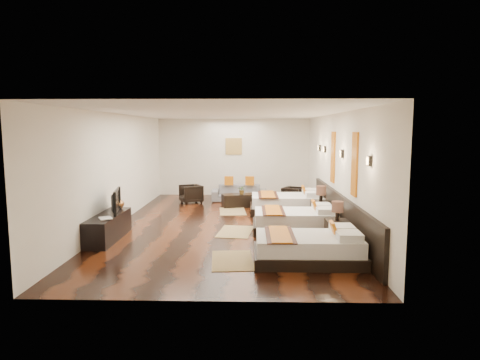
{
  "coord_description": "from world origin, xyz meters",
  "views": [
    {
      "loc": [
        0.62,
        -10.25,
        2.39
      ],
      "look_at": [
        0.34,
        0.31,
        1.1
      ],
      "focal_mm": 30.7,
      "sensor_mm": 36.0,
      "label": 1
    }
  ],
  "objects_px": {
    "book": "(99,219)",
    "figurine": "(118,202)",
    "bed_mid": "(296,220)",
    "armchair_left": "(191,194)",
    "coffee_table": "(238,200)",
    "tv_console": "(108,227)",
    "table_plant": "(242,190)",
    "bed_near": "(309,248)",
    "nightstand_b": "(321,210)",
    "tv": "(113,201)",
    "sofa": "(239,193)",
    "armchair_right": "(293,195)",
    "bed_far": "(288,204)",
    "nightstand_a": "(337,229)"
  },
  "relations": [
    {
      "from": "book",
      "to": "armchair_right",
      "type": "bearing_deg",
      "value": 48.15
    },
    {
      "from": "table_plant",
      "to": "bed_mid",
      "type": "bearing_deg",
      "value": -66.22
    },
    {
      "from": "bed_near",
      "to": "tv_console",
      "type": "distance_m",
      "value": 4.42
    },
    {
      "from": "nightstand_a",
      "to": "sofa",
      "type": "relative_size",
      "value": 0.49
    },
    {
      "from": "tv",
      "to": "armchair_left",
      "type": "height_order",
      "value": "tv"
    },
    {
      "from": "bed_far",
      "to": "tv",
      "type": "bearing_deg",
      "value": -146.02
    },
    {
      "from": "sofa",
      "to": "armchair_left",
      "type": "bearing_deg",
      "value": -166.57
    },
    {
      "from": "tv",
      "to": "figurine",
      "type": "bearing_deg",
      "value": -5.31
    },
    {
      "from": "armchair_right",
      "to": "table_plant",
      "type": "relative_size",
      "value": 2.17
    },
    {
      "from": "bed_far",
      "to": "armchair_left",
      "type": "bearing_deg",
      "value": 152.85
    },
    {
      "from": "bed_near",
      "to": "nightstand_a",
      "type": "bearing_deg",
      "value": 57.92
    },
    {
      "from": "bed_mid",
      "to": "table_plant",
      "type": "distance_m",
      "value": 3.33
    },
    {
      "from": "bed_mid",
      "to": "table_plant",
      "type": "relative_size",
      "value": 7.03
    },
    {
      "from": "tv",
      "to": "sofa",
      "type": "distance_m",
      "value": 5.52
    },
    {
      "from": "figurine",
      "to": "armchair_right",
      "type": "relative_size",
      "value": 0.51
    },
    {
      "from": "bed_near",
      "to": "armchair_right",
      "type": "distance_m",
      "value": 5.94
    },
    {
      "from": "bed_mid",
      "to": "figurine",
      "type": "xyz_separation_m",
      "value": [
        -4.19,
        -0.16,
        0.45
      ]
    },
    {
      "from": "armchair_right",
      "to": "bed_far",
      "type": "bearing_deg",
      "value": -165.26
    },
    {
      "from": "nightstand_a",
      "to": "tv_console",
      "type": "bearing_deg",
      "value": 177.55
    },
    {
      "from": "bed_mid",
      "to": "book",
      "type": "distance_m",
      "value": 4.42
    },
    {
      "from": "nightstand_b",
      "to": "book",
      "type": "xyz_separation_m",
      "value": [
        -4.94,
        -2.32,
        0.23
      ]
    },
    {
      "from": "bed_mid",
      "to": "nightstand_b",
      "type": "xyz_separation_m",
      "value": [
        0.75,
        0.97,
        0.08
      ]
    },
    {
      "from": "armchair_right",
      "to": "bed_mid",
      "type": "bearing_deg",
      "value": -158.71
    },
    {
      "from": "nightstand_b",
      "to": "tv",
      "type": "bearing_deg",
      "value": -161.79
    },
    {
      "from": "nightstand_a",
      "to": "armchair_left",
      "type": "bearing_deg",
      "value": 128.41
    },
    {
      "from": "tv",
      "to": "table_plant",
      "type": "height_order",
      "value": "tv"
    },
    {
      "from": "bed_near",
      "to": "tv",
      "type": "bearing_deg",
      "value": 158.64
    },
    {
      "from": "book",
      "to": "nightstand_b",
      "type": "bearing_deg",
      "value": 25.15
    },
    {
      "from": "tv_console",
      "to": "book",
      "type": "height_order",
      "value": "book"
    },
    {
      "from": "bed_near",
      "to": "book",
      "type": "distance_m",
      "value": 4.3
    },
    {
      "from": "nightstand_a",
      "to": "armchair_right",
      "type": "bearing_deg",
      "value": 95.37
    },
    {
      "from": "bed_mid",
      "to": "armchair_right",
      "type": "relative_size",
      "value": 3.25
    },
    {
      "from": "bed_far",
      "to": "bed_near",
      "type": "bearing_deg",
      "value": -90.02
    },
    {
      "from": "tv_console",
      "to": "table_plant",
      "type": "xyz_separation_m",
      "value": [
        2.86,
        3.89,
        0.26
      ]
    },
    {
      "from": "figurine",
      "to": "table_plant",
      "type": "distance_m",
      "value": 4.29
    },
    {
      "from": "sofa",
      "to": "table_plant",
      "type": "relative_size",
      "value": 6.61
    },
    {
      "from": "bed_near",
      "to": "nightstand_b",
      "type": "distance_m",
      "value": 3.32
    },
    {
      "from": "book",
      "to": "armchair_left",
      "type": "height_order",
      "value": "armchair_left"
    },
    {
      "from": "book",
      "to": "figurine",
      "type": "xyz_separation_m",
      "value": [
        0.0,
        1.2,
        0.14
      ]
    },
    {
      "from": "bed_mid",
      "to": "armchair_right",
      "type": "xyz_separation_m",
      "value": [
        0.31,
        3.67,
        0.02
      ]
    },
    {
      "from": "figurine",
      "to": "armchair_left",
      "type": "height_order",
      "value": "figurine"
    },
    {
      "from": "tv_console",
      "to": "table_plant",
      "type": "distance_m",
      "value": 4.84
    },
    {
      "from": "bed_near",
      "to": "sofa",
      "type": "height_order",
      "value": "bed_near"
    },
    {
      "from": "tv_console",
      "to": "armchair_left",
      "type": "xyz_separation_m",
      "value": [
        1.16,
        4.57,
        0.03
      ]
    },
    {
      "from": "bed_mid",
      "to": "figurine",
      "type": "bearing_deg",
      "value": -177.86
    },
    {
      "from": "tv_console",
      "to": "sofa",
      "type": "height_order",
      "value": "tv_console"
    },
    {
      "from": "coffee_table",
      "to": "book",
      "type": "bearing_deg",
      "value": -121.63
    },
    {
      "from": "nightstand_b",
      "to": "armchair_left",
      "type": "height_order",
      "value": "nightstand_b"
    },
    {
      "from": "bed_far",
      "to": "armchair_right",
      "type": "xyz_separation_m",
      "value": [
        0.3,
        1.52,
        0.0
      ]
    },
    {
      "from": "bed_mid",
      "to": "armchair_left",
      "type": "distance_m",
      "value": 4.8
    }
  ]
}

